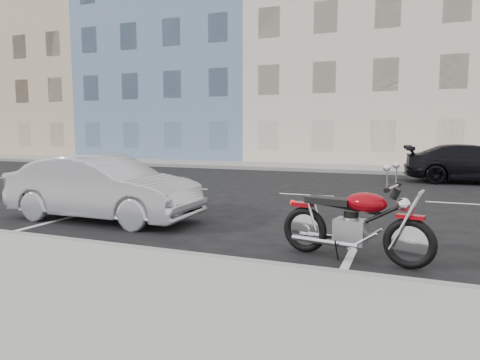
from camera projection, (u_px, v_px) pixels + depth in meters
name	position (u px, v px, depth m)	size (l,w,h in m)	color
ground	(378.00, 199.00, 11.71)	(120.00, 120.00, 0.00)	black
sidewalk_far	(286.00, 166.00, 21.57)	(80.00, 3.40, 0.15)	gray
curb_near	(32.00, 239.00, 7.08)	(80.00, 0.12, 0.16)	gray
curb_far	(277.00, 169.00, 20.00)	(80.00, 0.12, 0.16)	gray
bldg_far_west	(68.00, 81.00, 35.61)	(12.00, 12.00, 12.00)	tan
bldg_blue	(196.00, 67.00, 31.16)	(12.00, 12.00, 13.00)	slate
bldg_cream	(366.00, 69.00, 26.84)	(12.00, 12.00, 11.50)	beige
motorcycle	(412.00, 232.00, 5.70)	(2.21, 0.81, 1.11)	black
sedan_silver	(103.00, 188.00, 8.89)	(1.44, 4.13, 1.36)	#A0A2A8
car_far	(475.00, 164.00, 15.22)	(1.93, 4.74, 1.38)	black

